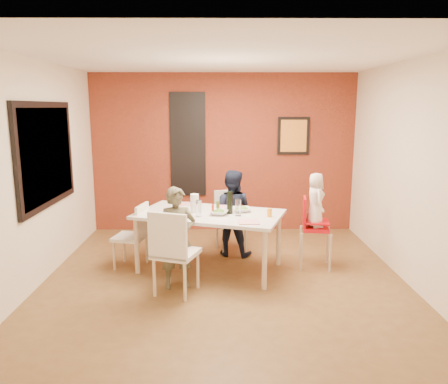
{
  "coord_description": "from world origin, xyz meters",
  "views": [
    {
      "loc": [
        -0.05,
        -5.25,
        2.13
      ],
      "look_at": [
        0.0,
        0.3,
        1.05
      ],
      "focal_mm": 35.0,
      "sensor_mm": 36.0,
      "label": 1
    }
  ],
  "objects_px": {
    "chair_far": "(230,217)",
    "wine_bottle": "(230,203)",
    "chair_near": "(173,249)",
    "paper_towel_roll": "(195,203)",
    "child_near": "(177,238)",
    "child_far": "(232,213)",
    "toddler": "(315,200)",
    "dining_table": "(209,218)",
    "chair_left": "(135,232)",
    "high_chair": "(312,225)"
  },
  "relations": [
    {
      "from": "dining_table",
      "to": "toddler",
      "type": "bearing_deg",
      "value": 3.03
    },
    {
      "from": "chair_far",
      "to": "wine_bottle",
      "type": "xyz_separation_m",
      "value": [
        -0.02,
        -0.87,
        0.41
      ]
    },
    {
      "from": "child_near",
      "to": "dining_table",
      "type": "bearing_deg",
      "value": 45.31
    },
    {
      "from": "paper_towel_roll",
      "to": "child_near",
      "type": "bearing_deg",
      "value": -105.84
    },
    {
      "from": "chair_left",
      "to": "chair_far",
      "type": "bearing_deg",
      "value": 131.67
    },
    {
      "from": "dining_table",
      "to": "chair_far",
      "type": "height_order",
      "value": "chair_far"
    },
    {
      "from": "chair_far",
      "to": "child_near",
      "type": "bearing_deg",
      "value": -130.96
    },
    {
      "from": "chair_far",
      "to": "toddler",
      "type": "distance_m",
      "value": 1.41
    },
    {
      "from": "chair_far",
      "to": "child_far",
      "type": "xyz_separation_m",
      "value": [
        0.02,
        -0.24,
        0.12
      ]
    },
    {
      "from": "chair_far",
      "to": "wine_bottle",
      "type": "relative_size",
      "value": 3.12
    },
    {
      "from": "dining_table",
      "to": "high_chair",
      "type": "bearing_deg",
      "value": 3.36
    },
    {
      "from": "dining_table",
      "to": "chair_near",
      "type": "height_order",
      "value": "chair_near"
    },
    {
      "from": "chair_far",
      "to": "wine_bottle",
      "type": "bearing_deg",
      "value": -107.25
    },
    {
      "from": "chair_far",
      "to": "chair_left",
      "type": "height_order",
      "value": "chair_far"
    },
    {
      "from": "chair_far",
      "to": "chair_left",
      "type": "distance_m",
      "value": 1.48
    },
    {
      "from": "child_far",
      "to": "paper_towel_roll",
      "type": "bearing_deg",
      "value": 64.34
    },
    {
      "from": "chair_far",
      "to": "child_near",
      "type": "distance_m",
      "value": 1.56
    },
    {
      "from": "chair_left",
      "to": "paper_towel_roll",
      "type": "relative_size",
      "value": 3.59
    },
    {
      "from": "dining_table",
      "to": "child_far",
      "type": "relative_size",
      "value": 1.66
    },
    {
      "from": "chair_far",
      "to": "paper_towel_roll",
      "type": "xyz_separation_m",
      "value": [
        -0.48,
        -0.8,
        0.39
      ]
    },
    {
      "from": "chair_left",
      "to": "child_near",
      "type": "xyz_separation_m",
      "value": [
        0.63,
        -0.67,
        0.12
      ]
    },
    {
      "from": "chair_far",
      "to": "dining_table",
      "type": "bearing_deg",
      "value": -125.25
    },
    {
      "from": "child_far",
      "to": "high_chair",
      "type": "bearing_deg",
      "value": 171.0
    },
    {
      "from": "chair_left",
      "to": "child_near",
      "type": "height_order",
      "value": "child_near"
    },
    {
      "from": "child_far",
      "to": "wine_bottle",
      "type": "distance_m",
      "value": 0.69
    },
    {
      "from": "child_near",
      "to": "chair_far",
      "type": "bearing_deg",
      "value": 52.49
    },
    {
      "from": "chair_near",
      "to": "chair_left",
      "type": "xyz_separation_m",
      "value": [
        -0.6,
        0.91,
        -0.07
      ]
    },
    {
      "from": "child_far",
      "to": "toddler",
      "type": "distance_m",
      "value": 1.24
    },
    {
      "from": "chair_near",
      "to": "paper_towel_roll",
      "type": "height_order",
      "value": "paper_towel_roll"
    },
    {
      "from": "chair_left",
      "to": "toddler",
      "type": "height_order",
      "value": "toddler"
    },
    {
      "from": "high_chair",
      "to": "child_far",
      "type": "xyz_separation_m",
      "value": [
        -1.07,
        0.5,
        0.05
      ]
    },
    {
      "from": "dining_table",
      "to": "child_near",
      "type": "relative_size",
      "value": 1.71
    },
    {
      "from": "child_near",
      "to": "wine_bottle",
      "type": "distance_m",
      "value": 0.89
    },
    {
      "from": "chair_near",
      "to": "high_chair",
      "type": "relative_size",
      "value": 1.05
    },
    {
      "from": "dining_table",
      "to": "chair_far",
      "type": "bearing_deg",
      "value": 70.91
    },
    {
      "from": "dining_table",
      "to": "chair_far",
      "type": "xyz_separation_m",
      "value": [
        0.28,
        0.82,
        -0.2
      ]
    },
    {
      "from": "chair_near",
      "to": "wine_bottle",
      "type": "relative_size",
      "value": 3.47
    },
    {
      "from": "high_chair",
      "to": "wine_bottle",
      "type": "xyz_separation_m",
      "value": [
        -1.11,
        -0.13,
        0.34
      ]
    },
    {
      "from": "chair_left",
      "to": "toddler",
      "type": "xyz_separation_m",
      "value": [
        2.4,
        -0.01,
        0.44
      ]
    },
    {
      "from": "chair_far",
      "to": "child_near",
      "type": "relative_size",
      "value": 0.74
    },
    {
      "from": "chair_near",
      "to": "high_chair",
      "type": "distance_m",
      "value": 2.0
    },
    {
      "from": "dining_table",
      "to": "paper_towel_roll",
      "type": "relative_size",
      "value": 8.59
    },
    {
      "from": "wine_bottle",
      "to": "paper_towel_roll",
      "type": "distance_m",
      "value": 0.47
    },
    {
      "from": "wine_bottle",
      "to": "child_near",
      "type": "bearing_deg",
      "value": -139.5
    },
    {
      "from": "chair_near",
      "to": "wine_bottle",
      "type": "height_order",
      "value": "wine_bottle"
    },
    {
      "from": "paper_towel_roll",
      "to": "chair_left",
      "type": "bearing_deg",
      "value": 176.17
    },
    {
      "from": "child_far",
      "to": "chair_near",
      "type": "bearing_deg",
      "value": 79.76
    },
    {
      "from": "chair_left",
      "to": "child_far",
      "type": "bearing_deg",
      "value": 122.75
    },
    {
      "from": "dining_table",
      "to": "chair_left",
      "type": "xyz_separation_m",
      "value": [
        -0.99,
        0.08,
        -0.22
      ]
    },
    {
      "from": "child_near",
      "to": "child_far",
      "type": "relative_size",
      "value": 0.97
    }
  ]
}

